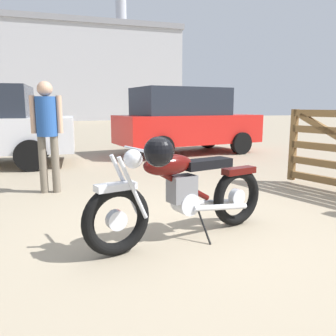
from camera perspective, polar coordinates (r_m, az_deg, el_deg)
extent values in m
plane|color=gray|center=(3.77, 3.48, -10.06)|extent=(80.00, 80.00, 0.00)
torus|color=black|center=(3.10, -8.45, -8.46)|extent=(0.64, 0.30, 0.64)
cylinder|color=silver|center=(3.10, -8.45, -8.46)|extent=(0.20, 0.13, 0.18)
torus|color=black|center=(3.89, 11.22, -4.67)|extent=(0.64, 0.30, 0.64)
cylinder|color=silver|center=(3.89, 11.22, -4.67)|extent=(0.20, 0.13, 0.18)
cube|color=silver|center=(3.02, -8.60, -3.05)|extent=(0.38, 0.23, 0.06)
cube|color=#4C0C0A|center=(3.84, 11.58, -0.44)|extent=(0.42, 0.25, 0.07)
cylinder|color=silver|center=(3.01, -5.81, -3.35)|extent=(0.28, 0.12, 0.58)
cylinder|color=silver|center=(3.14, -7.07, -2.81)|extent=(0.28, 0.12, 0.58)
sphere|color=silver|center=(3.05, -5.77, 1.49)|extent=(0.17, 0.17, 0.17)
cylinder|color=silver|center=(3.07, -4.47, 2.90)|extent=(0.22, 0.60, 0.03)
sphere|color=black|center=(2.81, -1.53, 2.67)|extent=(0.25, 0.25, 0.25)
cylinder|color=#4C0C0A|center=(3.34, 1.70, -2.37)|extent=(0.74, 0.28, 0.47)
ellipsoid|color=#4C0C0A|center=(3.24, 0.03, 0.52)|extent=(0.56, 0.37, 0.20)
cube|color=black|center=(3.52, 6.31, 0.72)|extent=(0.58, 0.35, 0.09)
cube|color=slate|center=(3.38, 2.30, -3.41)|extent=(0.30, 0.25, 0.26)
cylinder|color=silver|center=(3.44, 2.83, -5.75)|extent=(0.27, 0.26, 0.22)
cylinder|color=silver|center=(3.62, 8.66, -6.37)|extent=(0.69, 0.27, 0.14)
cylinder|color=silver|center=(3.77, 6.63, -5.67)|extent=(0.69, 0.27, 0.14)
cylinder|color=black|center=(3.43, 5.86, -9.34)|extent=(0.09, 0.23, 0.33)
cube|color=brown|center=(6.28, 19.86, 3.58)|extent=(0.11, 0.12, 1.20)
cylinder|color=#706656|center=(5.55, -19.83, 0.50)|extent=(0.12, 0.12, 0.86)
cylinder|color=#706656|center=(5.52, -18.00, 0.56)|extent=(0.12, 0.12, 0.86)
cylinder|color=#234C93|center=(5.47, -19.35, 7.99)|extent=(0.30, 0.30, 0.58)
cylinder|color=tan|center=(5.51, -21.33, 8.18)|extent=(0.08, 0.08, 0.55)
cylinder|color=tan|center=(5.44, -17.38, 8.39)|extent=(0.08, 0.08, 0.55)
sphere|color=tan|center=(5.47, -19.60, 12.17)|extent=(0.22, 0.22, 0.22)
cylinder|color=black|center=(11.02, 6.57, 4.86)|extent=(0.63, 0.30, 0.60)
cylinder|color=black|center=(9.70, 11.91, 4.00)|extent=(0.63, 0.30, 0.60)
cylinder|color=black|center=(9.91, -5.13, 4.30)|extent=(0.63, 0.30, 0.60)
cylinder|color=black|center=(8.42, -0.98, 3.31)|extent=(0.63, 0.30, 0.60)
cube|color=red|center=(9.67, 3.32, 6.44)|extent=(4.15, 2.38, 0.76)
cube|color=#232833|center=(9.52, 2.04, 10.85)|extent=(2.65, 1.96, 0.72)
cylinder|color=black|center=(9.26, -20.33, 3.42)|extent=(0.64, 0.22, 0.64)
cylinder|color=black|center=(7.52, -21.62, 1.93)|extent=(0.64, 0.22, 0.64)
cube|color=#B2B2B7|center=(37.73, -14.72, 14.19)|extent=(19.31, 11.94, 8.35)
cube|color=gray|center=(38.32, -15.03, 20.79)|extent=(19.63, 12.26, 0.50)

